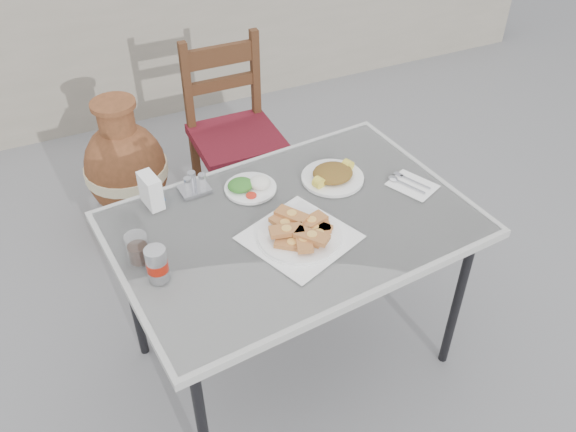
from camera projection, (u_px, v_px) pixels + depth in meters
name	position (u px, v px, depth m)	size (l,w,h in m)	color
ground	(321.00, 356.00, 2.76)	(80.00, 80.00, 0.00)	slate
cafe_table	(294.00, 232.00, 2.29)	(1.40, 1.02, 0.80)	black
pide_plate	(300.00, 231.00, 2.16)	(0.44, 0.44, 0.07)	white
salad_rice_plate	(250.00, 186.00, 2.39)	(0.21, 0.21, 0.05)	white
salad_chopped_plate	(333.00, 175.00, 2.44)	(0.25, 0.25, 0.05)	white
soda_can	(157.00, 264.00, 1.98)	(0.07, 0.07, 0.13)	silver
cola_glass	(138.00, 250.00, 2.06)	(0.08, 0.08, 0.11)	white
napkin_holder	(151.00, 191.00, 2.29)	(0.08, 0.12, 0.13)	white
condiment_caddy	(194.00, 185.00, 2.38)	(0.12, 0.10, 0.08)	silver
cutlery_napkin	(409.00, 184.00, 2.42)	(0.20, 0.22, 0.01)	white
chair	(234.00, 133.00, 3.25)	(0.45, 0.45, 1.00)	#361B0E
terracotta_urn	(126.00, 170.00, 3.26)	(0.44, 0.44, 0.77)	brown
back_wall	(157.00, 27.00, 4.13)	(6.00, 0.25, 1.20)	gray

